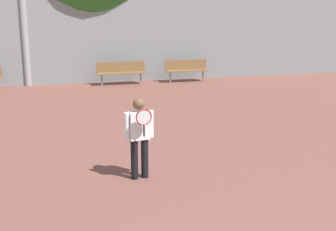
{
  "coord_description": "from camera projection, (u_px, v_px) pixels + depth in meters",
  "views": [
    {
      "loc": [
        -3.2,
        -2.76,
        3.43
      ],
      "look_at": [
        -0.86,
        6.83,
        0.9
      ],
      "focal_mm": 50.0,
      "sensor_mm": 36.0,
      "label": 1
    }
  ],
  "objects": [
    {
      "name": "tennis_player",
      "position": [
        139.0,
        133.0,
        8.86
      ],
      "size": [
        0.57,
        0.44,
        1.58
      ],
      "rotation": [
        0.0,
        0.0,
        0.15
      ],
      "color": "black",
      "rests_on": "ground_plane"
    },
    {
      "name": "bench_courtside_near",
      "position": [
        121.0,
        70.0,
        18.57
      ],
      "size": [
        1.94,
        0.4,
        0.89
      ],
      "color": "brown",
      "rests_on": "ground_plane"
    },
    {
      "name": "bench_adjacent_court",
      "position": [
        186.0,
        68.0,
        19.19
      ],
      "size": [
        1.75,
        0.4,
        0.89
      ],
      "color": "brown",
      "rests_on": "ground_plane"
    },
    {
      "name": "back_fence",
      "position": [
        133.0,
        38.0,
        19.06
      ],
      "size": [
        24.58,
        0.06,
        3.54
      ],
      "color": "gray",
      "rests_on": "ground_plane"
    }
  ]
}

